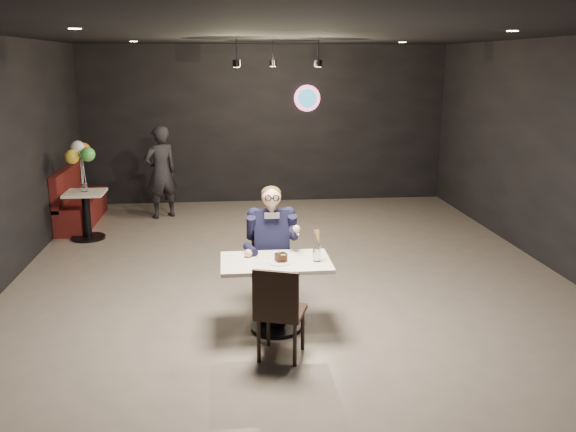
{
  "coord_description": "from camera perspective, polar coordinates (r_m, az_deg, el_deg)",
  "views": [
    {
      "loc": [
        -0.79,
        -7.3,
        2.7
      ],
      "look_at": [
        -0.13,
        -0.9,
        1.05
      ],
      "focal_mm": 38.0,
      "sensor_mm": 36.0,
      "label": 1
    }
  ],
  "objects": [
    {
      "name": "mint_leaf",
      "position": [
        6.01,
        -0.45,
        -3.66
      ],
      "size": [
        0.06,
        0.04,
        0.01
      ],
      "primitive_type": "ellipsoid",
      "color": "#317F29",
      "rests_on": "cake_slice"
    },
    {
      "name": "seated_man",
      "position": [
        6.67,
        -1.56,
        -2.94
      ],
      "size": [
        0.6,
        0.8,
        1.44
      ],
      "primitive_type": "cube",
      "color": "black",
      "rests_on": "floor"
    },
    {
      "name": "pendant_lights",
      "position": [
        9.33,
        -1.11,
        15.44
      ],
      "size": [
        1.4,
        1.2,
        0.36
      ],
      "primitive_type": "cube",
      "color": "black",
      "rests_on": "floor"
    },
    {
      "name": "sundae_glass",
      "position": [
        6.1,
        2.69,
        -3.49
      ],
      "size": [
        0.07,
        0.07,
        0.17
      ],
      "primitive_type": "cylinder",
      "color": "silver",
      "rests_on": "main_table"
    },
    {
      "name": "balloon_vase",
      "position": [
        9.83,
        -18.52,
        2.57
      ],
      "size": [
        0.09,
        0.09,
        0.14
      ],
      "primitive_type": "cylinder",
      "color": "silver",
      "rests_on": "side_table"
    },
    {
      "name": "wall_sign",
      "position": [
        11.89,
        1.8,
        10.96
      ],
      "size": [
        0.5,
        0.06,
        0.5
      ],
      "primitive_type": null,
      "color": "pink",
      "rests_on": "floor"
    },
    {
      "name": "balloon_bunch",
      "position": [
        9.76,
        -18.71,
        4.91
      ],
      "size": [
        0.4,
        0.4,
        0.66
      ],
      "primitive_type": "cube",
      "color": "yellow",
      "rests_on": "balloon_vase"
    },
    {
      "name": "cake_slice",
      "position": [
        6.07,
        -0.66,
        -3.91
      ],
      "size": [
        0.13,
        0.12,
        0.07
      ],
      "primitive_type": "cube",
      "rotation": [
        0.0,
        0.0,
        0.35
      ],
      "color": "black",
      "rests_on": "dessert_plate"
    },
    {
      "name": "chair_far",
      "position": [
        6.75,
        -1.54,
        -5.04
      ],
      "size": [
        0.42,
        0.46,
        0.92
      ],
      "primitive_type": "cube",
      "color": "black",
      "rests_on": "floor"
    },
    {
      "name": "passerby",
      "position": [
        10.88,
        -11.81,
        4.03
      ],
      "size": [
        0.71,
        0.63,
        1.62
      ],
      "primitive_type": "imported",
      "rotation": [
        0.0,
        0.0,
        3.67
      ],
      "color": "black",
      "rests_on": "floor"
    },
    {
      "name": "wafer_cone",
      "position": [
        6.08,
        2.83,
        -1.91
      ],
      "size": [
        0.08,
        0.08,
        0.14
      ],
      "primitive_type": "cone",
      "rotation": [
        0.0,
        0.0,
        0.26
      ],
      "color": "tan",
      "rests_on": "sundae_glass"
    },
    {
      "name": "main_table",
      "position": [
        6.27,
        -1.15,
        -7.44
      ],
      "size": [
        1.1,
        0.7,
        0.75
      ],
      "primitive_type": "cube",
      "color": "white",
      "rests_on": "floor"
    },
    {
      "name": "booth_bench",
      "position": [
        10.92,
        -18.82,
        1.85
      ],
      "size": [
        0.48,
        1.93,
        0.97
      ],
      "primitive_type": "cube",
      "color": "#4C1110",
      "rests_on": "floor"
    },
    {
      "name": "chair_near",
      "position": [
        5.7,
        -0.66,
        -8.8
      ],
      "size": [
        0.55,
        0.57,
        0.92
      ],
      "primitive_type": "cube",
      "rotation": [
        0.0,
        0.0,
        -0.34
      ],
      "color": "black",
      "rests_on": "floor"
    },
    {
      "name": "side_table",
      "position": [
        9.93,
        -18.31,
        0.01
      ],
      "size": [
        0.59,
        0.59,
        0.74
      ],
      "primitive_type": "cube",
      "color": "white",
      "rests_on": "floor"
    },
    {
      "name": "dessert_plate",
      "position": [
        6.06,
        -0.78,
        -4.36
      ],
      "size": [
        0.23,
        0.23,
        0.01
      ],
      "primitive_type": "cylinder",
      "color": "white",
      "rests_on": "main_table"
    },
    {
      "name": "floor",
      "position": [
        7.82,
        0.24,
        -5.85
      ],
      "size": [
        9.0,
        9.0,
        0.0
      ],
      "primitive_type": "plane",
      "color": "slate",
      "rests_on": "ground"
    }
  ]
}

